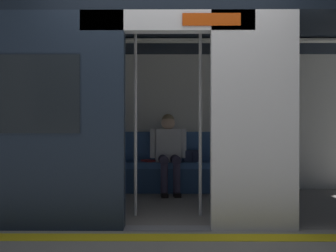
% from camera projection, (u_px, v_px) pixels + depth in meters
% --- Properties ---
extents(ground_plane, '(60.00, 60.00, 0.00)m').
position_uv_depth(ground_plane, '(167.00, 229.00, 3.98)').
color(ground_plane, gray).
extents(platform_edge_strip, '(8.00, 0.24, 0.01)m').
position_uv_depth(platform_edge_strip, '(167.00, 237.00, 3.68)').
color(platform_edge_strip, yellow).
rests_on(platform_edge_strip, ground_plane).
extents(train_car, '(6.40, 2.66, 2.26)m').
position_uv_depth(train_car, '(164.00, 89.00, 5.12)').
color(train_car, silver).
rests_on(train_car, ground_plane).
extents(bench_seat, '(3.24, 0.44, 0.46)m').
position_uv_depth(bench_seat, '(169.00, 169.00, 6.13)').
color(bench_seat, '#38609E').
rests_on(bench_seat, ground_plane).
extents(person_seated, '(0.55, 0.70, 1.19)m').
position_uv_depth(person_seated, '(169.00, 148.00, 6.07)').
color(person_seated, silver).
rests_on(person_seated, ground_plane).
extents(handbag, '(0.26, 0.15, 0.17)m').
position_uv_depth(handbag, '(192.00, 156.00, 6.18)').
color(handbag, '#262D4C').
rests_on(handbag, bench_seat).
extents(book, '(0.25, 0.27, 0.03)m').
position_uv_depth(book, '(148.00, 161.00, 6.18)').
color(book, '#B22D2D').
rests_on(book, bench_seat).
extents(grab_pole_door, '(0.04, 0.04, 2.12)m').
position_uv_depth(grab_pole_door, '(135.00, 122.00, 4.52)').
color(grab_pole_door, silver).
rests_on(grab_pole_door, ground_plane).
extents(grab_pole_far, '(0.04, 0.04, 2.12)m').
position_uv_depth(grab_pole_far, '(200.00, 122.00, 4.53)').
color(grab_pole_far, silver).
rests_on(grab_pole_far, ground_plane).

